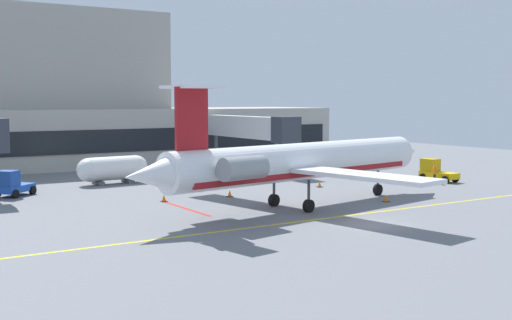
% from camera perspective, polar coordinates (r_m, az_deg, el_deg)
% --- Properties ---
extents(ground, '(120.00, 120.00, 0.11)m').
position_cam_1_polar(ground, '(41.72, 9.98, -5.63)').
color(ground, slate).
extents(terminal_building, '(61.05, 15.65, 18.69)m').
position_cam_1_polar(terminal_building, '(81.85, -16.61, 4.74)').
color(terminal_building, '#ADA89E').
rests_on(terminal_building, ground).
extents(jet_bridge_west, '(2.40, 17.17, 6.09)m').
position_cam_1_polar(jet_bridge_west, '(71.82, -0.51, 2.83)').
color(jet_bridge_west, silver).
rests_on(jet_bridge_west, ground).
extents(regional_jet, '(28.98, 23.46, 8.69)m').
position_cam_1_polar(regional_jet, '(46.74, 3.66, -0.19)').
color(regional_jet, white).
rests_on(regional_jet, ground).
extents(baggage_tug, '(3.54, 3.42, 2.16)m').
position_cam_1_polar(baggage_tug, '(56.11, -20.57, -2.03)').
color(baggage_tug, '#1E4CB2').
rests_on(baggage_tug, ground).
extents(pushback_tractor, '(1.97, 3.86, 2.11)m').
position_cam_1_polar(pushback_tractor, '(64.84, 15.45, -0.95)').
color(pushback_tractor, '#E5B20C').
rests_on(pushback_tractor, ground).
extents(fuel_tank, '(6.90, 2.59, 2.55)m').
position_cam_1_polar(fuel_tank, '(61.90, -12.41, -0.73)').
color(fuel_tank, white).
rests_on(fuel_tank, ground).
extents(marshaller, '(0.76, 0.50, 1.94)m').
position_cam_1_polar(marshaller, '(62.87, 15.37, -1.11)').
color(marshaller, '#191E33').
rests_on(marshaller, ground).
extents(safety_cone_alpha, '(0.47, 0.47, 0.55)m').
position_cam_1_polar(safety_cone_alpha, '(50.91, 11.31, -3.34)').
color(safety_cone_alpha, orange).
rests_on(safety_cone_alpha, ground).
extents(safety_cone_bravo, '(0.47, 0.47, 0.55)m').
position_cam_1_polar(safety_cone_bravo, '(50.47, -8.06, -3.36)').
color(safety_cone_bravo, orange).
rests_on(safety_cone_bravo, ground).
extents(safety_cone_charlie, '(0.47, 0.47, 0.55)m').
position_cam_1_polar(safety_cone_charlie, '(52.56, -2.31, -2.97)').
color(safety_cone_charlie, orange).
rests_on(safety_cone_charlie, ground).
extents(safety_cone_delta, '(0.47, 0.47, 0.55)m').
position_cam_1_polar(safety_cone_delta, '(58.54, 5.59, -2.14)').
color(safety_cone_delta, orange).
rests_on(safety_cone_delta, ground).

